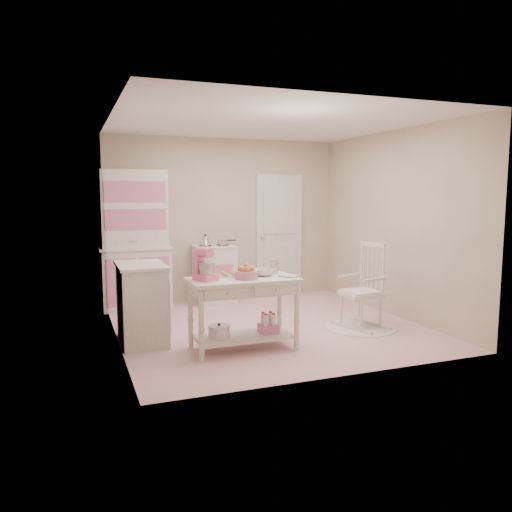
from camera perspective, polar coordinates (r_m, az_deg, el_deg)
The scene contains 14 objects.
room_shell at distance 6.34m, azimuth 1.48°, elevation 6.47°, with size 3.84×3.84×2.62m.
door at distance 8.46m, azimuth 2.66°, elevation 2.37°, with size 0.82×0.05×2.04m, color white.
hutch at distance 7.62m, azimuth -13.63°, elevation 1.80°, with size 1.06×0.50×2.08m, color white.
stove at distance 7.88m, azimuth -4.77°, elevation -2.10°, with size 0.62×0.57×0.92m, color white.
base_cabinet at distance 5.96m, azimuth -12.92°, elevation -5.27°, with size 0.54×0.84×0.92m, color white.
lace_rug at distance 6.65m, azimuth 11.82°, elevation -7.96°, with size 0.92×0.92×0.01m, color white.
rocking_chair at distance 6.53m, azimuth 11.94°, elevation -3.35°, with size 0.48×0.72×1.10m, color white.
work_table at distance 5.56m, azimuth -1.46°, elevation -6.62°, with size 1.20×0.60×0.80m, color white.
stand_mixer at distance 5.35m, azimuth -5.81°, elevation -0.98°, with size 0.20×0.28×0.34m, color pink.
cookie_tray at distance 5.60m, azimuth -3.54°, elevation -2.27°, with size 0.34×0.24×0.02m, color silver.
bread_basket at distance 5.43m, azimuth -1.11°, elevation -2.16°, with size 0.25×0.25×0.09m, color #C77298.
mixing_bowl at distance 5.63m, azimuth 0.75°, elevation -1.87°, with size 0.26×0.26×0.08m, color silver.
metal_pitcher at distance 5.77m, azimuth 2.13°, elevation -1.21°, with size 0.10×0.10×0.17m, color silver.
recipe_book at distance 5.53m, azimuth 3.34°, elevation -2.37°, with size 0.15×0.20×0.02m, color silver.
Camera 1 is at (-2.39, -5.88, 1.72)m, focal length 35.00 mm.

